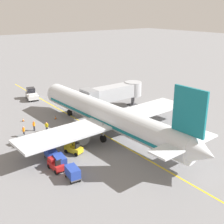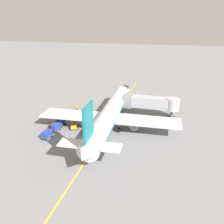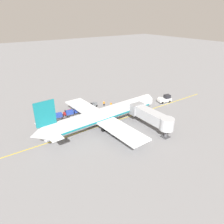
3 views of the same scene
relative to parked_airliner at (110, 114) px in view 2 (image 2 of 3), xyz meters
The scene contains 16 objects.
ground_plane 3.49m from the parked_airliner, 113.68° to the left, with size 400.00×400.00×0.00m, color slate.
gate_lead_in_line 3.49m from the parked_airliner, 113.68° to the left, with size 0.24×80.00×0.01m, color gold.
parked_airliner is the anchor object (origin of this frame).
jet_bridge 12.13m from the parked_airliner, 49.10° to the left, with size 13.26×3.50×4.98m.
pushback_tractor 25.75m from the parked_airliner, 94.97° to the left, with size 3.07×4.76×2.40m.
baggage_tug_lead 13.00m from the parked_airliner, 161.58° to the left, with size 1.77×2.71×1.62m.
baggage_tug_trailing 8.24m from the parked_airliner, 163.46° to the right, with size 2.01×2.76×1.62m.
baggage_tug_spare 12.64m from the parked_airliner, 157.14° to the right, with size 1.37×2.54×1.62m.
baggage_cart_front 11.20m from the parked_airliner, 169.28° to the right, with size 1.56×2.96×1.58m.
baggage_cart_second_in_train 11.95m from the parked_airliner, 156.65° to the right, with size 1.56×2.96×1.58m.
baggage_cart_third_in_train 13.66m from the parked_airliner, 143.51° to the right, with size 1.56×2.96×1.58m.
ground_crew_wing_walker 12.38m from the parked_airliner, 136.07° to the left, with size 0.64×0.50×1.69m.
ground_crew_loader 10.19m from the parked_airliner, 137.37° to the left, with size 0.53×0.62×1.69m.
ground_crew_marshaller 13.30m from the parked_airliner, 146.59° to the left, with size 0.56×0.59×1.69m.
safety_cone_nose_left 16.43m from the parked_airliner, 122.60° to the left, with size 0.36×0.36×0.59m.
safety_cone_nose_right 12.17m from the parked_airliner, 107.64° to the left, with size 0.36×0.36×0.59m.
Camera 2 is at (12.47, -44.51, 21.68)m, focal length 36.01 mm.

